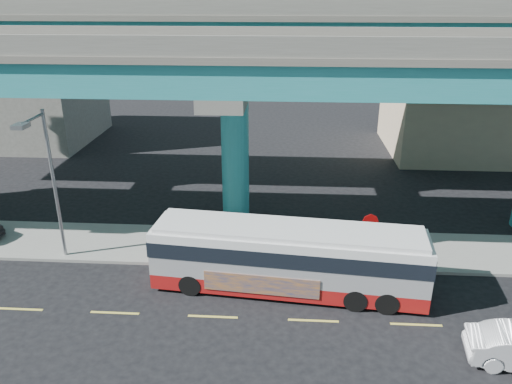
{
  "coord_description": "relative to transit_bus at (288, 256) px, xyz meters",
  "views": [
    {
      "loc": [
        2.78,
        -16.72,
        12.15
      ],
      "look_at": [
        1.45,
        4.0,
        3.68
      ],
      "focal_mm": 35.0,
      "sensor_mm": 36.0,
      "label": 1
    }
  ],
  "objects": [
    {
      "name": "ground",
      "position": [
        -2.96,
        -1.9,
        -1.63
      ],
      "size": [
        120.0,
        120.0,
        0.0
      ],
      "primitive_type": "plane",
      "color": "black",
      "rests_on": "ground"
    },
    {
      "name": "sidewalk",
      "position": [
        -2.96,
        3.6,
        -1.56
      ],
      "size": [
        70.0,
        4.0,
        0.15
      ],
      "primitive_type": "cube",
      "color": "gray",
      "rests_on": "ground"
    },
    {
      "name": "lane_markings",
      "position": [
        -2.96,
        -2.2,
        -1.63
      ],
      "size": [
        58.0,
        0.12,
        0.01
      ],
      "color": "#D8C64C",
      "rests_on": "ground"
    },
    {
      "name": "viaduct",
      "position": [
        -2.96,
        7.2,
        7.51
      ],
      "size": [
        52.0,
        12.4,
        11.7
      ],
      "color": "teal",
      "rests_on": "ground"
    },
    {
      "name": "building_beige",
      "position": [
        15.04,
        21.08,
        1.88
      ],
      "size": [
        14.0,
        10.23,
        7.0
      ],
      "color": "tan",
      "rests_on": "ground"
    },
    {
      "name": "building_concrete",
      "position": [
        -22.96,
        22.1,
        2.87
      ],
      "size": [
        12.0,
        10.0,
        9.0
      ],
      "primitive_type": "cube",
      "color": "gray",
      "rests_on": "ground"
    },
    {
      "name": "transit_bus",
      "position": [
        0.0,
        0.0,
        0.0
      ],
      "size": [
        11.79,
        3.65,
        2.98
      ],
      "rotation": [
        0.0,
        0.0,
        -0.1
      ],
      "color": "maroon",
      "rests_on": "ground"
    },
    {
      "name": "street_lamp",
      "position": [
        -10.81,
        1.55,
        3.21
      ],
      "size": [
        0.5,
        2.37,
        7.17
      ],
      "color": "gray",
      "rests_on": "sidewalk"
    },
    {
      "name": "stop_sign",
      "position": [
        3.73,
        2.28,
        0.32
      ],
      "size": [
        0.75,
        0.11,
        2.51
      ],
      "rotation": [
        0.0,
        0.0,
        -0.3
      ],
      "color": "gray",
      "rests_on": "sidewalk"
    }
  ]
}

